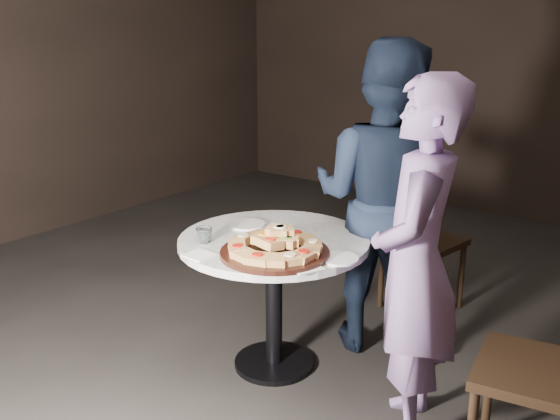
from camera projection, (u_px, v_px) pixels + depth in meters
name	position (u px, v px, depth m)	size (l,w,h in m)	color
floor	(277.00, 386.00, 3.05)	(7.00, 7.00, 0.00)	black
table	(274.00, 263.00, 3.08)	(1.16, 1.16, 0.70)	black
serving_board	(275.00, 253.00, 2.81)	(0.50, 0.50, 0.02)	black
focaccia_pile	(276.00, 243.00, 2.80)	(0.44, 0.44, 0.12)	#B98347
plate_left	(247.00, 224.00, 3.22)	(0.19, 0.19, 0.01)	white
plate_right	(339.00, 259.00, 2.76)	(0.18, 0.18, 0.01)	white
water_glass	(204.00, 235.00, 2.96)	(0.08, 0.08, 0.07)	silver
napkin_near	(199.00, 255.00, 2.81)	(0.12, 0.12, 0.01)	white
napkin_far	(304.00, 267.00, 2.67)	(0.13, 0.13, 0.01)	white
chair_far	(416.00, 234.00, 3.70)	(0.47, 0.48, 0.87)	black
diner_navy	(383.00, 200.00, 3.25)	(0.80, 0.62, 1.64)	black
diner_teal	(416.00, 265.00, 2.52)	(0.56, 0.37, 1.54)	slate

